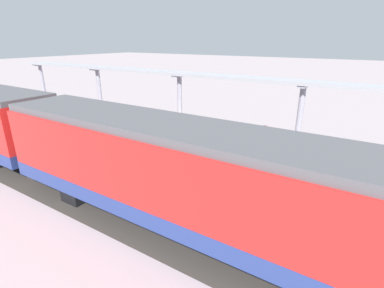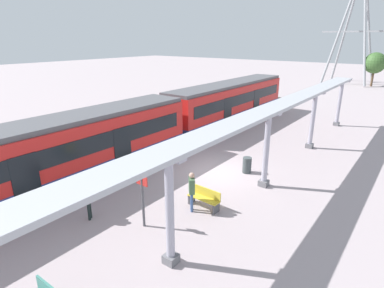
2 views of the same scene
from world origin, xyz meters
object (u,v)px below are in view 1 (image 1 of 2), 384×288
(train_near_carriage, at_px, (194,180))
(canopy_pillar_second, at_px, (299,123))
(canopy_pillar_third, at_px, (180,106))
(passenger_by_the_benches, at_px, (229,136))
(bench_mid_platform, at_px, (375,177))
(trash_bin, at_px, (154,133))
(canopy_pillar_fifth, at_px, (43,86))
(canopy_pillar_fourth, at_px, (100,95))
(passenger_waiting_near_edge, at_px, (268,173))
(platform_info_sign, at_px, (263,144))
(bench_near_end, at_px, (221,145))

(train_near_carriage, relative_size, canopy_pillar_second, 3.95)
(canopy_pillar_third, distance_m, passenger_by_the_benches, 4.37)
(bench_mid_platform, height_order, trash_bin, trash_bin)
(canopy_pillar_fifth, relative_size, bench_mid_platform, 2.52)
(canopy_pillar_fifth, bearing_deg, canopy_pillar_fourth, -90.00)
(canopy_pillar_fourth, height_order, passenger_waiting_near_edge, canopy_pillar_fourth)
(canopy_pillar_fourth, distance_m, canopy_pillar_fifth, 7.13)
(canopy_pillar_third, height_order, platform_info_sign, canopy_pillar_third)
(bench_near_end, relative_size, passenger_by_the_benches, 0.86)
(passenger_waiting_near_edge, bearing_deg, canopy_pillar_third, 58.39)
(passenger_waiting_near_edge, bearing_deg, canopy_pillar_fifth, 78.50)
(canopy_pillar_third, bearing_deg, canopy_pillar_second, -90.00)
(bench_near_end, height_order, passenger_waiting_near_edge, passenger_waiting_near_edge)
(train_near_carriage, height_order, canopy_pillar_second, canopy_pillar_second)
(trash_bin, bearing_deg, platform_info_sign, -96.36)
(passenger_by_the_benches, bearing_deg, trash_bin, 90.09)
(train_near_carriage, bearing_deg, bench_near_end, 20.27)
(canopy_pillar_fifth, distance_m, passenger_by_the_benches, 18.41)
(canopy_pillar_second, xyz_separation_m, platform_info_sign, (-2.23, 0.97, -0.60))
(canopy_pillar_fifth, distance_m, platform_info_sign, 20.51)
(canopy_pillar_third, relative_size, canopy_pillar_fifth, 1.00)
(train_near_carriage, distance_m, platform_info_sign, 5.54)
(bench_mid_platform, relative_size, platform_info_sign, 0.68)
(bench_near_end, distance_m, bench_mid_platform, 7.09)
(bench_mid_platform, xyz_separation_m, platform_info_sign, (-1.07, 4.46, 0.89))
(bench_mid_platform, xyz_separation_m, trash_bin, (-0.29, 11.51, -0.00))
(canopy_pillar_second, bearing_deg, passenger_by_the_benches, 115.41)
(train_near_carriage, xyz_separation_m, canopy_pillar_third, (7.74, 5.88, 0.09))
(canopy_pillar_third, bearing_deg, platform_info_sign, -110.08)
(canopy_pillar_second, height_order, passenger_waiting_near_edge, canopy_pillar_second)
(canopy_pillar_third, relative_size, canopy_pillar_fourth, 1.00)
(trash_bin, xyz_separation_m, passenger_waiting_near_edge, (-2.90, -8.01, 0.57))
(bench_near_end, bearing_deg, passenger_waiting_near_edge, -131.32)
(bench_mid_platform, relative_size, passenger_waiting_near_edge, 0.94)
(canopy_pillar_third, height_order, passenger_waiting_near_edge, canopy_pillar_third)
(canopy_pillar_fourth, relative_size, bench_near_end, 2.50)
(canopy_pillar_third, bearing_deg, trash_bin, 146.41)
(bench_near_end, distance_m, passenger_waiting_near_edge, 4.82)
(canopy_pillar_fifth, xyz_separation_m, bench_mid_platform, (-1.15, -24.84, -1.48))
(canopy_pillar_fifth, bearing_deg, bench_near_end, -93.81)
(trash_bin, height_order, passenger_by_the_benches, passenger_by_the_benches)
(train_near_carriage, xyz_separation_m, bench_near_end, (6.56, 2.42, -1.39))
(trash_bin, bearing_deg, passenger_by_the_benches, -89.91)
(canopy_pillar_fourth, xyz_separation_m, trash_bin, (-1.44, -6.21, -1.48))
(train_near_carriage, height_order, trash_bin, train_near_carriage)
(canopy_pillar_third, distance_m, platform_info_sign, 6.51)
(platform_info_sign, bearing_deg, train_near_carriage, 177.84)
(canopy_pillar_third, xyz_separation_m, passenger_by_the_benches, (-1.43, -4.05, -0.82))
(canopy_pillar_third, bearing_deg, bench_mid_platform, -96.25)
(bench_near_end, relative_size, passenger_waiting_near_edge, 0.94)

